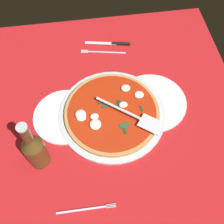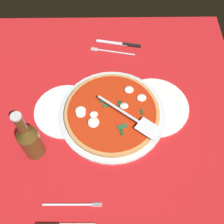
{
  "view_description": "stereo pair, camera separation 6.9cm",
  "coord_description": "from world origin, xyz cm",
  "px_view_note": "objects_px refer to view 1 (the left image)",
  "views": [
    {
      "loc": [
        4.95,
        51.8,
        88.37
      ],
      "look_at": [
        -2.49,
        0.69,
        2.41
      ],
      "focal_mm": 44.78,
      "sensor_mm": 36.0,
      "label": 1
    },
    {
      "loc": [
        -1.89,
        52.33,
        88.37
      ],
      "look_at": [
        -2.49,
        0.69,
        2.41
      ],
      "focal_mm": 44.78,
      "sensor_mm": 36.0,
      "label": 2
    }
  ],
  "objects_px": {
    "pizza_server": "(132,115)",
    "place_setting_far": "(82,221)",
    "dinner_plate_left": "(152,102)",
    "beer_bottle": "(35,150)",
    "dinner_plate_right": "(65,116)",
    "place_setting_near": "(107,48)",
    "pizza": "(112,112)"
  },
  "relations": [
    {
      "from": "pizza_server",
      "to": "place_setting_far",
      "type": "bearing_deg",
      "value": -85.54
    },
    {
      "from": "dinner_plate_left",
      "to": "beer_bottle",
      "type": "distance_m",
      "value": 0.46
    },
    {
      "from": "pizza_server",
      "to": "beer_bottle",
      "type": "bearing_deg",
      "value": -124.69
    },
    {
      "from": "dinner_plate_right",
      "to": "place_setting_near",
      "type": "height_order",
      "value": "place_setting_near"
    },
    {
      "from": "dinner_plate_left",
      "to": "place_setting_far",
      "type": "height_order",
      "value": "place_setting_far"
    },
    {
      "from": "pizza",
      "to": "place_setting_near",
      "type": "bearing_deg",
      "value": -95.14
    },
    {
      "from": "dinner_plate_right",
      "to": "beer_bottle",
      "type": "height_order",
      "value": "beer_bottle"
    },
    {
      "from": "dinner_plate_right",
      "to": "place_setting_near",
      "type": "xyz_separation_m",
      "value": [
        -0.2,
        -0.31,
        -0.0
      ]
    },
    {
      "from": "pizza_server",
      "to": "place_setting_far",
      "type": "height_order",
      "value": "pizza_server"
    },
    {
      "from": "place_setting_near",
      "to": "pizza",
      "type": "bearing_deg",
      "value": 96.18
    },
    {
      "from": "dinner_plate_right",
      "to": "place_setting_far",
      "type": "height_order",
      "value": "place_setting_far"
    },
    {
      "from": "pizza",
      "to": "pizza_server",
      "type": "bearing_deg",
      "value": 151.9
    },
    {
      "from": "place_setting_far",
      "to": "dinner_plate_left",
      "type": "bearing_deg",
      "value": 52.7
    },
    {
      "from": "dinner_plate_right",
      "to": "pizza",
      "type": "relative_size",
      "value": 0.67
    },
    {
      "from": "pizza_server",
      "to": "place_setting_far",
      "type": "relative_size",
      "value": 1.05
    },
    {
      "from": "dinner_plate_left",
      "to": "place_setting_near",
      "type": "xyz_separation_m",
      "value": [
        0.13,
        -0.3,
        -0.0
      ]
    },
    {
      "from": "place_setting_far",
      "to": "beer_bottle",
      "type": "xyz_separation_m",
      "value": [
        0.12,
        -0.21,
        0.09
      ]
    },
    {
      "from": "pizza",
      "to": "place_setting_far",
      "type": "height_order",
      "value": "pizza"
    },
    {
      "from": "dinner_plate_left",
      "to": "pizza",
      "type": "bearing_deg",
      "value": 11.42
    },
    {
      "from": "pizza_server",
      "to": "beer_bottle",
      "type": "distance_m",
      "value": 0.34
    },
    {
      "from": "dinner_plate_right",
      "to": "beer_bottle",
      "type": "relative_size",
      "value": 0.96
    },
    {
      "from": "pizza_server",
      "to": "place_setting_near",
      "type": "height_order",
      "value": "pizza_server"
    },
    {
      "from": "pizza",
      "to": "beer_bottle",
      "type": "bearing_deg",
      "value": 28.2
    },
    {
      "from": "place_setting_near",
      "to": "place_setting_far",
      "type": "distance_m",
      "value": 0.7
    },
    {
      "from": "dinner_plate_right",
      "to": "beer_bottle",
      "type": "xyz_separation_m",
      "value": [
        0.09,
        0.16,
        0.08
      ]
    },
    {
      "from": "pizza",
      "to": "beer_bottle",
      "type": "xyz_separation_m",
      "value": [
        0.26,
        0.14,
        0.07
      ]
    },
    {
      "from": "dinner_plate_right",
      "to": "place_setting_near",
      "type": "distance_m",
      "value": 0.37
    },
    {
      "from": "pizza_server",
      "to": "place_setting_far",
      "type": "xyz_separation_m",
      "value": [
        0.21,
        0.32,
        -0.04
      ]
    },
    {
      "from": "place_setting_near",
      "to": "dinner_plate_right",
      "type": "bearing_deg",
      "value": 68.68
    },
    {
      "from": "pizza",
      "to": "dinner_plate_right",
      "type": "bearing_deg",
      "value": -5.77
    },
    {
      "from": "place_setting_far",
      "to": "beer_bottle",
      "type": "relative_size",
      "value": 0.89
    },
    {
      "from": "pizza",
      "to": "place_setting_far",
      "type": "relative_size",
      "value": 1.62
    }
  ]
}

